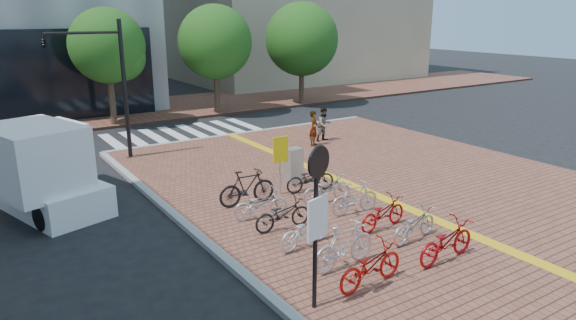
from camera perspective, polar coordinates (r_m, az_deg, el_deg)
ground at (r=14.37m, az=8.43°, el=-7.87°), size 120.00×120.00×0.00m
kerb_north at (r=25.40m, az=-4.47°, el=2.99°), size 14.00×0.25×0.15m
far_sidewalk at (r=32.49m, az=-16.92°, el=5.21°), size 70.00×8.00×0.15m
crosswalk at (r=26.15m, az=-11.40°, el=2.94°), size 7.50×4.00×0.01m
street_trees at (r=30.58m, az=-6.27°, el=12.77°), size 16.20×4.60×6.35m
bike_0 at (r=11.24m, az=9.16°, el=-11.49°), size 1.85×0.78×0.95m
bike_1 at (r=11.89m, az=6.30°, el=-9.41°), size 1.83×0.65×1.08m
bike_2 at (r=12.89m, az=1.94°, el=-7.76°), size 1.71×0.83×0.86m
bike_3 at (r=13.83m, az=-0.59°, el=-6.03°), size 1.69×0.66×0.87m
bike_4 at (r=14.58m, az=-3.04°, el=-4.90°), size 1.69×0.82×0.85m
bike_5 at (r=15.58m, az=-4.57°, el=-3.05°), size 1.86×0.61×1.10m
bike_6 at (r=12.70m, az=17.17°, el=-8.62°), size 1.89×0.76×0.98m
bike_7 at (r=13.57m, az=13.86°, el=-6.96°), size 1.72×0.80×0.87m
bike_8 at (r=14.12m, az=10.49°, el=-5.82°), size 1.72×0.76×0.88m
bike_9 at (r=15.01m, az=7.43°, el=-4.19°), size 1.63×0.58×0.96m
bike_10 at (r=15.81m, az=4.27°, el=-3.17°), size 1.71×0.68×0.88m
bike_11 at (r=16.72m, az=2.49°, el=-2.07°), size 1.76×0.88×0.88m
pedestrian_a at (r=22.53m, az=2.89°, el=3.54°), size 0.67×0.63×1.54m
pedestrian_b at (r=23.40m, az=4.04°, el=3.98°), size 0.75×0.59×1.53m
utility_box at (r=17.46m, az=0.62°, el=-0.66°), size 0.60×0.46×1.24m
yellow_sign at (r=16.14m, az=-0.86°, el=0.58°), size 0.52×0.14×1.92m
notice_sign at (r=9.65m, az=3.24°, el=-5.45°), size 0.60×0.23×3.33m
traffic_light_pole at (r=20.94m, az=-21.24°, el=9.79°), size 2.91×1.12×5.43m
box_truck at (r=17.15m, az=-25.60°, el=-0.77°), size 3.33×5.12×2.74m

